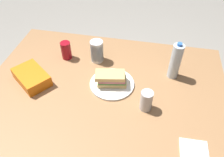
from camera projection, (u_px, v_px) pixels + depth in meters
ground_plane at (105, 156)px, 1.81m from camera, size 8.00×8.00×0.00m
dining_table at (103, 104)px, 1.36m from camera, size 1.43×1.15×0.73m
paper_plate at (112, 84)px, 1.36m from camera, size 0.27×0.27×0.01m
sandwich at (111, 78)px, 1.32m from camera, size 0.19×0.13×0.08m
soda_can_red at (66, 50)px, 1.50m from camera, size 0.07×0.07×0.12m
chip_bag at (32, 77)px, 1.36m from camera, size 0.27×0.26×0.07m
water_bottle_tall at (175, 61)px, 1.33m from camera, size 0.07×0.07×0.25m
plastic_cup_stack at (97, 51)px, 1.47m from camera, size 0.08×0.08×0.15m
soda_can_silver at (146, 101)px, 1.19m from camera, size 0.07×0.07×0.12m
paper_napkin at (194, 152)px, 1.04m from camera, size 0.13×0.13×0.01m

